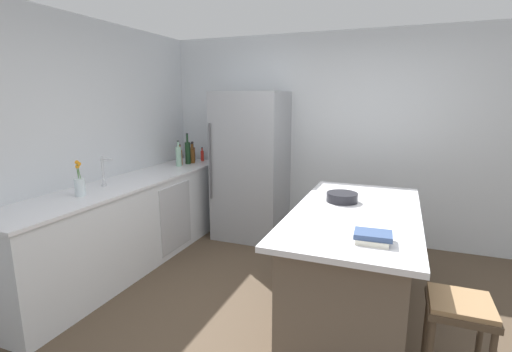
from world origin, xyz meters
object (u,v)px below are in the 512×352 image
at_px(kitchen_island, 353,263).
at_px(vinegar_bottle, 180,157).
at_px(syrup_bottle, 193,154).
at_px(wine_bottle, 188,152).
at_px(gin_bottle, 179,156).
at_px(mixing_bowl, 342,197).
at_px(cookbook_stack, 373,237).
at_px(bar_stool, 459,319).
at_px(refrigerator, 251,166).
at_px(whiskey_bottle, 192,155).
at_px(hot_sauce_bottle, 202,155).
at_px(sink_faucet, 104,171).
at_px(flower_vase, 80,185).

height_order(kitchen_island, vinegar_bottle, vinegar_bottle).
bearing_deg(syrup_bottle, wine_bottle, -78.56).
bearing_deg(gin_bottle, mixing_bowl, -21.15).
distance_m(wine_bottle, cookbook_stack, 3.18).
distance_m(cookbook_stack, mixing_bowl, 0.93).
bearing_deg(cookbook_stack, bar_stool, -8.54).
distance_m(refrigerator, gin_bottle, 0.95).
bearing_deg(whiskey_bottle, cookbook_stack, -38.71).
xyz_separation_m(refrigerator, wine_bottle, (-0.86, -0.12, 0.15)).
height_order(hot_sauce_bottle, wine_bottle, wine_bottle).
distance_m(bar_stool, cookbook_stack, 0.66).
height_order(whiskey_bottle, vinegar_bottle, whiskey_bottle).
relative_size(sink_faucet, hot_sauce_bottle, 1.56).
relative_size(wine_bottle, vinegar_bottle, 1.51).
distance_m(bar_stool, mixing_bowl, 1.33).
bearing_deg(sink_faucet, syrup_bottle, 88.45).
height_order(sink_faucet, wine_bottle, wine_bottle).
xyz_separation_m(refrigerator, mixing_bowl, (1.34, -1.17, 0.01)).
distance_m(vinegar_bottle, cookbook_stack, 3.16).
distance_m(kitchen_island, hot_sauce_bottle, 2.83).
relative_size(bar_stool, vinegar_bottle, 2.43).
xyz_separation_m(wine_bottle, mixing_bowl, (2.20, -1.05, -0.14)).
relative_size(refrigerator, gin_bottle, 5.68).
xyz_separation_m(vinegar_bottle, mixing_bowl, (2.26, -0.95, -0.09)).
bearing_deg(refrigerator, bar_stool, -44.34).
xyz_separation_m(sink_faucet, hot_sauce_bottle, (0.14, 1.72, -0.08)).
height_order(hot_sauce_bottle, vinegar_bottle, vinegar_bottle).
xyz_separation_m(bar_stool, hot_sauce_bottle, (-2.98, 2.29, 0.47)).
height_order(bar_stool, cookbook_stack, cookbook_stack).
distance_m(syrup_bottle, mixing_bowl, 2.56).
bearing_deg(mixing_bowl, syrup_bottle, 151.07).
height_order(kitchen_island, mixing_bowl, mixing_bowl).
xyz_separation_m(flower_vase, vinegar_bottle, (-0.03, 1.69, 0.01)).
xyz_separation_m(bar_stool, syrup_bottle, (-3.08, 2.19, 0.51)).
bearing_deg(cookbook_stack, refrigerator, 129.07).
distance_m(kitchen_island, vinegar_bottle, 2.74).
bearing_deg(vinegar_bottle, hot_sauce_bottle, 73.82).
height_order(gin_bottle, mixing_bowl, gin_bottle).
relative_size(kitchen_island, cookbook_stack, 8.20).
bearing_deg(bar_stool, hot_sauce_bottle, 142.51).
relative_size(flower_vase, hot_sauce_bottle, 1.69).
xyz_separation_m(sink_faucet, whiskey_bottle, (0.09, 1.52, -0.05)).
distance_m(refrigerator, cookbook_stack, 2.64).
bearing_deg(wine_bottle, sink_faucet, -93.25).
bearing_deg(refrigerator, flower_vase, -114.73).
distance_m(sink_faucet, cookbook_stack, 2.66).
distance_m(kitchen_island, cookbook_stack, 0.82).
xyz_separation_m(syrup_bottle, gin_bottle, (0.02, -0.38, 0.02)).
bearing_deg(whiskey_bottle, mixing_bowl, -27.51).
bearing_deg(kitchen_island, bar_stool, -46.17).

